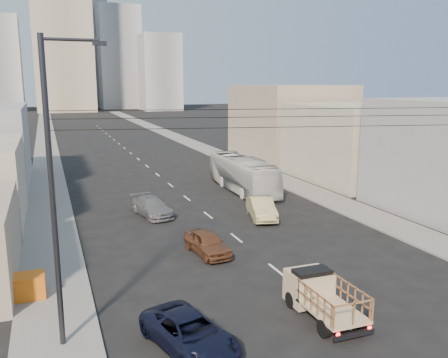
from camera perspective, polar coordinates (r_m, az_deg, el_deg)
ground at (r=21.07m, az=16.73°, el=-18.26°), size 420.00×420.00×0.00m
sidewalk_left at (r=84.94m, az=-20.60°, el=3.85°), size 3.50×180.00×0.12m
sidewalk_right at (r=88.07m, az=-5.11°, el=4.79°), size 3.50×180.00×0.12m
lane_dashes at (r=69.07m, az=-10.73°, el=2.74°), size 0.15×104.00×0.01m
flatbed_pickup at (r=22.10m, az=11.67°, el=-13.34°), size 1.95×4.41×1.90m
navy_pickup at (r=19.57m, az=-4.20°, el=-17.96°), size 3.50×5.31×1.36m
city_bus at (r=45.63m, az=2.27°, el=0.60°), size 2.97×11.97×3.32m
sedan_brown at (r=29.14m, az=-2.03°, el=-7.69°), size 2.19×4.37×1.43m
sedan_tan at (r=36.70m, az=4.52°, el=-3.51°), size 2.84×5.16×1.61m
sedan_grey at (r=37.75m, az=-8.69°, el=-3.31°), size 2.94×5.29×1.45m
streetlamp_left at (r=18.73m, az=-19.70°, el=-1.06°), size 2.36×0.25×12.00m
overhead_wires at (r=19.62m, az=15.60°, el=7.21°), size 23.01×5.02×0.72m
crate_stack at (r=25.21m, az=-22.77°, el=-11.83°), size 1.80×1.20×1.14m
bldg_right_mid at (r=52.85m, az=15.61°, el=4.25°), size 11.00×14.00×8.00m
bldg_right_far at (r=66.51m, az=7.86°, el=6.84°), size 12.00×16.00×10.00m
high_rise_tower at (r=185.53m, az=-18.97°, el=17.01°), size 20.00×20.00×60.00m
midrise_ne at (r=201.73m, az=-12.50°, el=14.00°), size 16.00×16.00×40.00m
midrise_back at (r=215.36m, az=-16.37°, el=14.17°), size 18.00×18.00×44.00m
midrise_east at (r=184.11m, az=-7.70°, el=12.56°), size 14.00×14.00×28.00m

